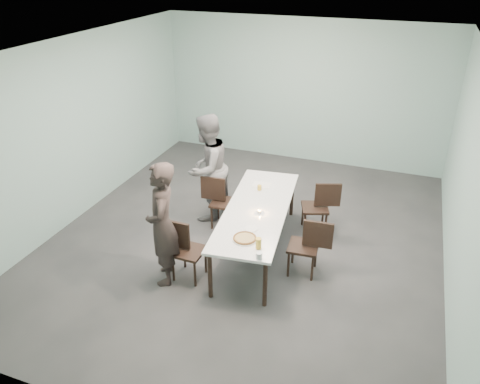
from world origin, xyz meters
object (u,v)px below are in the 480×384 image
(diner_near, at_px, (162,224))
(water_tumbler, at_px, (259,256))
(beer_glass, at_px, (259,243))
(chair_far_right, at_px, (320,204))
(pizza, at_px, (245,238))
(tealight, at_px, (259,212))
(chair_near_left, at_px, (183,246))
(chair_far_left, at_px, (220,198))
(table, at_px, (257,212))
(side_plate, at_px, (251,229))
(amber_tumbler, at_px, (259,188))
(diner_far, at_px, (207,168))
(chair_near_right, at_px, (309,243))

(diner_near, bearing_deg, water_tumbler, 61.72)
(beer_glass, bearing_deg, chair_far_right, 77.08)
(pizza, height_order, water_tumbler, water_tumbler)
(tealight, bearing_deg, chair_near_left, -135.58)
(chair_far_right, relative_size, beer_glass, 5.80)
(chair_far_left, bearing_deg, table, -36.83)
(chair_far_left, xyz_separation_m, pizza, (0.94, -1.37, 0.27))
(chair_near_left, xyz_separation_m, pizza, (0.87, 0.10, 0.27))
(diner_near, relative_size, side_plate, 9.94)
(chair_near_left, height_order, side_plate, chair_near_left)
(chair_far_left, xyz_separation_m, beer_glass, (1.17, -1.50, 0.32))
(chair_far_right, relative_size, amber_tumbler, 10.88)
(beer_glass, bearing_deg, tealight, 107.49)
(chair_near_left, xyz_separation_m, amber_tumbler, (0.61, 1.53, 0.29))
(chair_far_left, relative_size, pizza, 2.56)
(water_tumbler, bearing_deg, diner_near, 176.05)
(beer_glass, xyz_separation_m, tealight, (-0.27, 0.86, -0.05))
(diner_far, bearing_deg, beer_glass, 52.28)
(tealight, bearing_deg, amber_tumbler, 108.22)
(table, distance_m, diner_far, 1.35)
(chair_far_left, relative_size, beer_glass, 5.80)
(table, bearing_deg, chair_far_right, 49.19)
(chair_near_right, bearing_deg, water_tumbler, 60.38)
(water_tumbler, bearing_deg, chair_near_right, 64.32)
(table, bearing_deg, diner_near, -131.51)
(chair_near_right, height_order, side_plate, chair_near_right)
(pizza, relative_size, amber_tumbler, 4.25)
(diner_far, xyz_separation_m, beer_glass, (1.47, -1.70, -0.10))
(side_plate, bearing_deg, chair_far_right, 65.71)
(chair_far_left, bearing_deg, chair_near_right, -29.82)
(chair_near_left, bearing_deg, tealight, 45.89)
(chair_near_right, distance_m, amber_tumbler, 1.37)
(table, relative_size, side_plate, 14.92)
(chair_far_left, xyz_separation_m, tealight, (0.90, -0.64, 0.27))
(pizza, bearing_deg, amber_tumbler, 100.56)
(pizza, relative_size, tealight, 6.07)
(diner_near, xyz_separation_m, side_plate, (1.09, 0.52, -0.14))
(side_plate, height_order, tealight, tealight)
(chair_far_right, distance_m, tealight, 1.28)
(diner_far, bearing_deg, water_tumbler, 50.46)
(chair_near_right, distance_m, tealight, 0.85)
(chair_near_left, xyz_separation_m, beer_glass, (1.11, -0.04, 0.32))
(chair_far_right, height_order, water_tumbler, chair_far_right)
(chair_far_right, distance_m, pizza, 1.90)
(tealight, bearing_deg, diner_far, 144.97)
(tealight, distance_m, amber_tumbler, 0.74)
(tealight, bearing_deg, table, 121.89)
(chair_far_left, height_order, pizza, chair_far_left)
(side_plate, xyz_separation_m, tealight, (-0.03, 0.45, 0.02))
(water_tumbler, bearing_deg, chair_far_right, 80.47)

